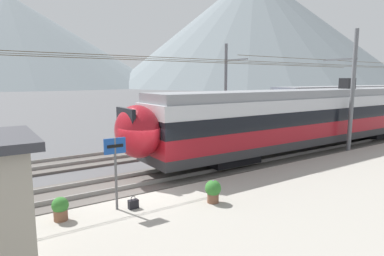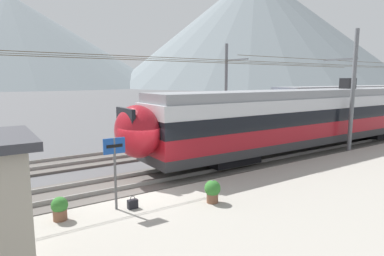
{
  "view_description": "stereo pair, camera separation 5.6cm",
  "coord_description": "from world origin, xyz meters",
  "px_view_note": "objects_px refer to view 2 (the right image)",
  "views": [
    {
      "loc": [
        -4.97,
        -11.17,
        4.45
      ],
      "look_at": [
        4.09,
        2.45,
        2.0
      ],
      "focal_mm": 30.33,
      "sensor_mm": 36.0,
      "label": 1
    },
    {
      "loc": [
        -4.93,
        -11.2,
        4.45
      ],
      "look_at": [
        4.09,
        2.45,
        2.0
      ],
      "focal_mm": 30.33,
      "sensor_mm": 36.0,
      "label": 2
    }
  ],
  "objects_px": {
    "catenary_mast_mid": "(351,90)",
    "handbag_near_sign": "(133,204)",
    "train_far_track": "(377,101)",
    "platform_sign": "(115,157)",
    "potted_plant_by_shelter": "(60,207)",
    "potted_plant_platform_edge": "(212,190)",
    "train_near_platform": "(308,116)",
    "catenary_mast_far_side": "(228,88)"
  },
  "relations": [
    {
      "from": "catenary_mast_mid",
      "to": "train_near_platform",
      "type": "bearing_deg",
      "value": 130.11
    },
    {
      "from": "handbag_near_sign",
      "to": "potted_plant_by_shelter",
      "type": "bearing_deg",
      "value": 170.32
    },
    {
      "from": "potted_plant_platform_edge",
      "to": "handbag_near_sign",
      "type": "bearing_deg",
      "value": 157.76
    },
    {
      "from": "handbag_near_sign",
      "to": "potted_plant_platform_edge",
      "type": "relative_size",
      "value": 0.54
    },
    {
      "from": "catenary_mast_far_side",
      "to": "potted_plant_platform_edge",
      "type": "distance_m",
      "value": 15.34
    },
    {
      "from": "catenary_mast_far_side",
      "to": "handbag_near_sign",
      "type": "distance_m",
      "value": 16.45
    },
    {
      "from": "train_near_platform",
      "to": "handbag_near_sign",
      "type": "relative_size",
      "value": 57.37
    },
    {
      "from": "train_far_track",
      "to": "platform_sign",
      "type": "height_order",
      "value": "train_far_track"
    },
    {
      "from": "catenary_mast_mid",
      "to": "potted_plant_platform_edge",
      "type": "xyz_separation_m",
      "value": [
        -11.94,
        -2.43,
        -3.1
      ]
    },
    {
      "from": "catenary_mast_mid",
      "to": "potted_plant_platform_edge",
      "type": "distance_m",
      "value": 12.57
    },
    {
      "from": "train_near_platform",
      "to": "handbag_near_sign",
      "type": "height_order",
      "value": "train_near_platform"
    },
    {
      "from": "catenary_mast_far_side",
      "to": "platform_sign",
      "type": "relative_size",
      "value": 19.7
    },
    {
      "from": "catenary_mast_far_side",
      "to": "train_far_track",
      "type": "bearing_deg",
      "value": -6.38
    },
    {
      "from": "platform_sign",
      "to": "potted_plant_platform_edge",
      "type": "bearing_deg",
      "value": -23.02
    },
    {
      "from": "train_near_platform",
      "to": "platform_sign",
      "type": "relative_size",
      "value": 10.38
    },
    {
      "from": "train_far_track",
      "to": "catenary_mast_mid",
      "type": "height_order",
      "value": "catenary_mast_mid"
    },
    {
      "from": "catenary_mast_far_side",
      "to": "train_near_platform",
      "type": "bearing_deg",
      "value": -85.61
    },
    {
      "from": "train_near_platform",
      "to": "train_far_track",
      "type": "distance_m",
      "value": 18.67
    },
    {
      "from": "catenary_mast_far_side",
      "to": "platform_sign",
      "type": "bearing_deg",
      "value": -142.07
    },
    {
      "from": "handbag_near_sign",
      "to": "potted_plant_platform_edge",
      "type": "height_order",
      "value": "potted_plant_platform_edge"
    },
    {
      "from": "train_near_platform",
      "to": "train_far_track",
      "type": "xyz_separation_m",
      "value": [
        17.97,
        5.04,
        0.01
      ]
    },
    {
      "from": "handbag_near_sign",
      "to": "potted_plant_platform_edge",
      "type": "xyz_separation_m",
      "value": [
        2.47,
        -1.01,
        0.29
      ]
    },
    {
      "from": "potted_plant_platform_edge",
      "to": "catenary_mast_far_side",
      "type": "bearing_deg",
      "value": 48.62
    },
    {
      "from": "catenary_mast_mid",
      "to": "catenary_mast_far_side",
      "type": "distance_m",
      "value": 9.07
    },
    {
      "from": "train_near_platform",
      "to": "potted_plant_by_shelter",
      "type": "height_order",
      "value": "train_near_platform"
    },
    {
      "from": "train_far_track",
      "to": "potted_plant_by_shelter",
      "type": "bearing_deg",
      "value": -166.69
    },
    {
      "from": "catenary_mast_mid",
      "to": "handbag_near_sign",
      "type": "height_order",
      "value": "catenary_mast_mid"
    },
    {
      "from": "train_near_platform",
      "to": "catenary_mast_far_side",
      "type": "relative_size",
      "value": 0.53
    },
    {
      "from": "train_far_track",
      "to": "potted_plant_platform_edge",
      "type": "height_order",
      "value": "train_far_track"
    },
    {
      "from": "platform_sign",
      "to": "train_far_track",
      "type": "bearing_deg",
      "value": 14.22
    },
    {
      "from": "train_near_platform",
      "to": "catenary_mast_far_side",
      "type": "bearing_deg",
      "value": 94.39
    },
    {
      "from": "potted_plant_by_shelter",
      "to": "platform_sign",
      "type": "bearing_deg",
      "value": -4.42
    },
    {
      "from": "train_far_track",
      "to": "handbag_near_sign",
      "type": "distance_m",
      "value": 32.04
    },
    {
      "from": "potted_plant_platform_edge",
      "to": "potted_plant_by_shelter",
      "type": "xyz_separation_m",
      "value": [
        -4.62,
        1.38,
        -0.05
      ]
    },
    {
      "from": "catenary_mast_far_side",
      "to": "potted_plant_by_shelter",
      "type": "height_order",
      "value": "catenary_mast_far_side"
    },
    {
      "from": "platform_sign",
      "to": "handbag_near_sign",
      "type": "xyz_separation_m",
      "value": [
        0.46,
        -0.24,
        -1.56
      ]
    },
    {
      "from": "train_near_platform",
      "to": "potted_plant_by_shelter",
      "type": "bearing_deg",
      "value": -169.56
    },
    {
      "from": "platform_sign",
      "to": "potted_plant_by_shelter",
      "type": "distance_m",
      "value": 2.14
    },
    {
      "from": "platform_sign",
      "to": "potted_plant_platform_edge",
      "type": "height_order",
      "value": "platform_sign"
    },
    {
      "from": "train_far_track",
      "to": "handbag_near_sign",
      "type": "xyz_separation_m",
      "value": [
        -30.92,
        -8.19,
        -1.77
      ]
    },
    {
      "from": "platform_sign",
      "to": "handbag_near_sign",
      "type": "distance_m",
      "value": 1.64
    },
    {
      "from": "catenary_mast_mid",
      "to": "handbag_near_sign",
      "type": "relative_size",
      "value": 108.85
    }
  ]
}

